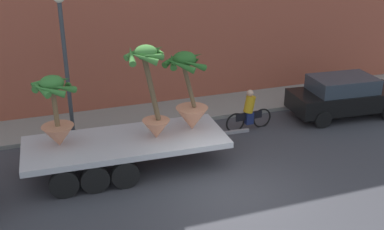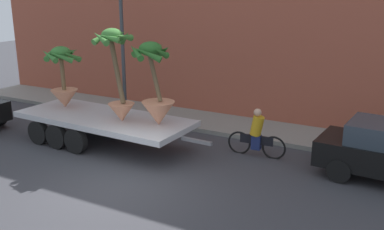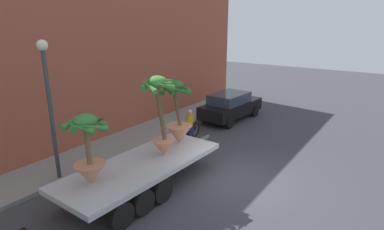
{
  "view_description": "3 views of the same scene",
  "coord_description": "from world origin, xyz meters",
  "px_view_note": "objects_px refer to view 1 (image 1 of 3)",
  "views": [
    {
      "loc": [
        -4.71,
        -10.05,
        7.02
      ],
      "look_at": [
        -0.27,
        2.6,
        1.41
      ],
      "focal_mm": 43.63,
      "sensor_mm": 36.0,
      "label": 1
    },
    {
      "loc": [
        6.62,
        -8.17,
        4.96
      ],
      "look_at": [
        0.66,
        2.82,
        1.34
      ],
      "focal_mm": 40.77,
      "sensor_mm": 36.0,
      "label": 2
    },
    {
      "loc": [
        -9.54,
        -4.54,
        5.58
      ],
      "look_at": [
        0.6,
        2.49,
        1.9
      ],
      "focal_mm": 29.98,
      "sensor_mm": 36.0,
      "label": 3
    }
  ],
  "objects_px": {
    "parked_car": "(345,96)",
    "street_lamp": "(64,46)",
    "flatbed_trailer": "(118,147)",
    "cyclist": "(249,112)",
    "potted_palm_front": "(151,94)",
    "potted_palm_rear": "(56,114)",
    "potted_palm_middle": "(189,98)"
  },
  "relations": [
    {
      "from": "parked_car",
      "to": "street_lamp",
      "type": "bearing_deg",
      "value": 171.45
    },
    {
      "from": "flatbed_trailer",
      "to": "cyclist",
      "type": "relative_size",
      "value": 3.81
    },
    {
      "from": "cyclist",
      "to": "potted_palm_front",
      "type": "bearing_deg",
      "value": -158.06
    },
    {
      "from": "flatbed_trailer",
      "to": "potted_palm_rear",
      "type": "distance_m",
      "value": 2.05
    },
    {
      "from": "cyclist",
      "to": "street_lamp",
      "type": "distance_m",
      "value": 6.75
    },
    {
      "from": "potted_palm_rear",
      "to": "street_lamp",
      "type": "distance_m",
      "value": 2.98
    },
    {
      "from": "cyclist",
      "to": "street_lamp",
      "type": "bearing_deg",
      "value": 166.5
    },
    {
      "from": "potted_palm_rear",
      "to": "cyclist",
      "type": "height_order",
      "value": "potted_palm_rear"
    },
    {
      "from": "potted_palm_rear",
      "to": "potted_palm_middle",
      "type": "relative_size",
      "value": 0.85
    },
    {
      "from": "potted_palm_middle",
      "to": "street_lamp",
      "type": "distance_m",
      "value": 4.53
    },
    {
      "from": "potted_palm_middle",
      "to": "potted_palm_front",
      "type": "xyz_separation_m",
      "value": [
        -1.23,
        -0.23,
        0.36
      ]
    },
    {
      "from": "flatbed_trailer",
      "to": "cyclist",
      "type": "distance_m",
      "value": 5.22
    },
    {
      "from": "potted_palm_middle",
      "to": "potted_palm_front",
      "type": "bearing_deg",
      "value": -169.61
    },
    {
      "from": "potted_palm_front",
      "to": "street_lamp",
      "type": "height_order",
      "value": "street_lamp"
    },
    {
      "from": "potted_palm_front",
      "to": "parked_car",
      "type": "xyz_separation_m",
      "value": [
        7.98,
        1.54,
        -1.55
      ]
    },
    {
      "from": "potted_palm_rear",
      "to": "street_lamp",
      "type": "bearing_deg",
      "value": 77.48
    },
    {
      "from": "flatbed_trailer",
      "to": "potted_palm_front",
      "type": "relative_size",
      "value": 2.45
    },
    {
      "from": "flatbed_trailer",
      "to": "cyclist",
      "type": "xyz_separation_m",
      "value": [
        5.02,
        1.4,
        -0.1
      ]
    },
    {
      "from": "cyclist",
      "to": "street_lamp",
      "type": "height_order",
      "value": "street_lamp"
    },
    {
      "from": "potted_palm_front",
      "to": "street_lamp",
      "type": "xyz_separation_m",
      "value": [
        -2.09,
        3.06,
        0.85
      ]
    },
    {
      "from": "cyclist",
      "to": "flatbed_trailer",
      "type": "bearing_deg",
      "value": -164.39
    },
    {
      "from": "potted_palm_rear",
      "to": "cyclist",
      "type": "xyz_separation_m",
      "value": [
        6.65,
        1.18,
        -1.32
      ]
    },
    {
      "from": "street_lamp",
      "to": "flatbed_trailer",
      "type": "bearing_deg",
      "value": -69.92
    },
    {
      "from": "potted_palm_middle",
      "to": "street_lamp",
      "type": "relative_size",
      "value": 0.52
    },
    {
      "from": "potted_palm_rear",
      "to": "flatbed_trailer",
      "type": "bearing_deg",
      "value": -7.64
    },
    {
      "from": "flatbed_trailer",
      "to": "parked_car",
      "type": "bearing_deg",
      "value": 8.48
    },
    {
      "from": "potted_palm_middle",
      "to": "potted_palm_front",
      "type": "distance_m",
      "value": 1.3
    },
    {
      "from": "flatbed_trailer",
      "to": "potted_palm_front",
      "type": "bearing_deg",
      "value": -10.71
    },
    {
      "from": "parked_car",
      "to": "flatbed_trailer",
      "type": "bearing_deg",
      "value": -171.52
    },
    {
      "from": "parked_car",
      "to": "potted_palm_middle",
      "type": "bearing_deg",
      "value": -168.95
    },
    {
      "from": "flatbed_trailer",
      "to": "parked_car",
      "type": "xyz_separation_m",
      "value": [
        9.03,
        1.35,
        0.06
      ]
    },
    {
      "from": "flatbed_trailer",
      "to": "cyclist",
      "type": "height_order",
      "value": "cyclist"
    }
  ]
}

